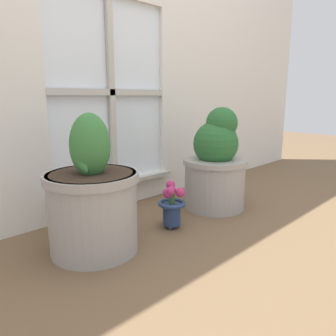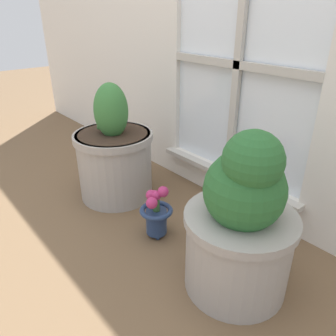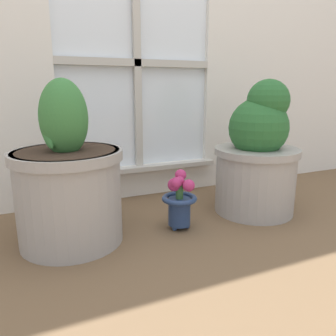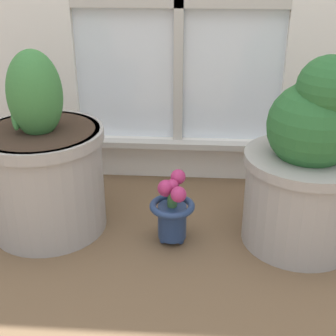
# 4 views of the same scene
# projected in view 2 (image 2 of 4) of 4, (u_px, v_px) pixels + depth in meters

# --- Properties ---
(ground_plane) EXTENTS (10.00, 10.00, 0.00)m
(ground_plane) POSITION_uv_depth(u_px,v_px,m) (139.00, 243.00, 1.43)
(ground_plane) COLOR brown
(potted_plant_left) EXTENTS (0.40, 0.40, 0.61)m
(potted_plant_left) POSITION_uv_depth(u_px,v_px,m) (115.00, 156.00, 1.71)
(potted_plant_left) COLOR #9E9993
(potted_plant_left) RESTS_ON ground_plane
(potted_plant_right) EXTENTS (0.38, 0.38, 0.61)m
(potted_plant_right) POSITION_uv_depth(u_px,v_px,m) (241.00, 226.00, 1.10)
(potted_plant_right) COLOR #9E9993
(potted_plant_right) RESTS_ON ground_plane
(flower_vase) EXTENTS (0.15, 0.15, 0.25)m
(flower_vase) POSITION_uv_depth(u_px,v_px,m) (156.00, 212.00, 1.43)
(flower_vase) COLOR navy
(flower_vase) RESTS_ON ground_plane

